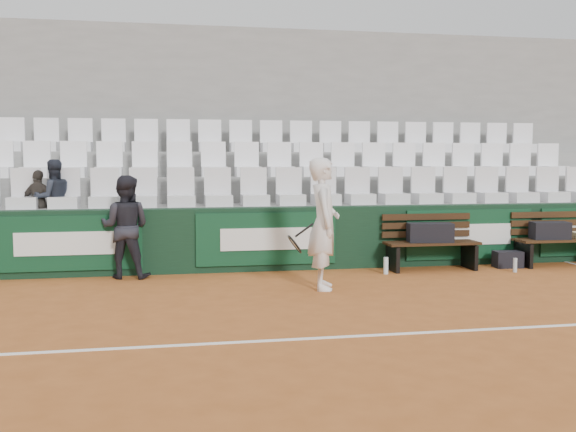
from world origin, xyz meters
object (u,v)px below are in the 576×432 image
Objects in this scene: water_bottle_near at (386,266)px; tennis_player at (324,224)px; bench_right at (559,252)px; spectator_c at (53,169)px; water_bottle_far at (515,265)px; sports_bag_left at (430,233)px; bench_left at (432,256)px; sports_bag_ground at (508,259)px; spectator_b at (38,175)px; ball_kid at (125,227)px; sports_bag_right at (550,230)px.

tennis_player reaches higher than water_bottle_near.
bench_right is at bearing 4.56° from water_bottle_near.
bench_right is at bearing 150.97° from spectator_c.
water_bottle_near is 2.05m from water_bottle_far.
sports_bag_left reaches higher than bench_right.
bench_right is 3.11m from water_bottle_near.
water_bottle_near is 0.15× the size of tennis_player.
spectator_c is at bearing 170.46° from sports_bag_left.
bench_left reaches higher than sports_bag_ground.
spectator_b reaches higher than bench_right.
spectator_b is (-6.06, 0.98, 0.92)m from sports_bag_left.
sports_bag_ground is 2.17m from water_bottle_near.
tennis_player reaches higher than water_bottle_far.
sports_bag_ground is 0.29× the size of ball_kid.
bench_right is at bearing -168.81° from ball_kid.
sports_bag_left is 3.13× the size of water_bottle_far.
sports_bag_left is at bearing -166.57° from spectator_b.
ball_kid reaches higher than sports_bag_ground.
spectator_b is at bearing 172.40° from sports_bag_ground.
sports_bag_right is 8.27m from spectator_b.
bench_left is 6.70× the size of water_bottle_far.
sports_bag_ground is at bearing 149.88° from spectator_c.
spectator_c is at bearing -22.68° from ball_kid.
sports_bag_left is 0.58× the size of spectator_c.
bench_right is 6.70× the size of water_bottle_far.
spectator_c is (-7.94, 0.98, 1.01)m from sports_bag_right.
ball_kid is at bearing 171.94° from spectator_b.
ball_kid is (-6.06, 0.19, 0.63)m from sports_bag_ground.
water_bottle_far is 7.37m from spectator_c.
bench_left is 0.88m from water_bottle_near.
sports_bag_ground is 3.63m from tennis_player.
tennis_player is (-4.31, -1.16, 0.66)m from bench_right.
sports_bag_left is 0.67× the size of spectator_b.
sports_bag_ground is at bearing -1.01° from bench_left.
tennis_player is 4.44m from spectator_c.
bench_left is 2.09m from sports_bag_right.
bench_left is 2.45m from tennis_player.
sports_bag_ground is 0.36× the size of spectator_c.
sports_bag_right reaches higher than bench_right.
ball_kid is (-7.00, 0.16, 0.54)m from bench_right.
sports_bag_left is 4.72m from ball_kid.
bench_right is 0.42m from sports_bag_right.
water_bottle_near is 3.98m from ball_kid.
bench_left is at bearing 16.00° from water_bottle_near.
spectator_b is (-8.35, 0.96, 1.30)m from bench_right.
water_bottle_near reaches higher than water_bottle_far.
spectator_c is (0.21, 0.00, 0.08)m from spectator_b.
spectator_b is at bearing 168.97° from water_bottle_far.
spectator_c is (-5.85, 0.98, 1.00)m from sports_bag_left.
spectator_b reaches higher than ball_kid.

